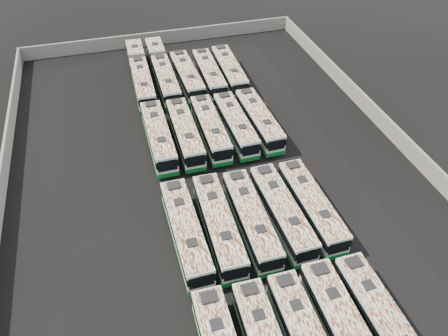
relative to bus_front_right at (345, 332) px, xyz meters
The scene contains 19 objects.
ground 20.24m from the bus_front_right, 101.84° to the left, with size 140.00×140.00×0.00m, color black.
perimeter_wall 20.18m from the bus_front_right, 101.84° to the left, with size 45.20×73.20×2.20m.
bus_front_right is the anchor object (origin of this frame).
bus_front_far_right 3.13m from the bus_front_right, ahead, with size 2.55×11.27×3.16m.
bus_midfront_far_left 15.91m from the bus_front_right, 125.94° to the left, with size 2.62×11.70×3.29m.
bus_midfront_left 14.26m from the bus_front_right, 115.88° to the left, with size 2.71×11.73×3.29m.
bus_midfront_center 13.09m from the bus_front_right, 103.61° to the left, with size 2.54×11.47×3.22m.
bus_midfront_right 12.78m from the bus_front_right, 89.68° to the left, with size 2.70×11.50×3.22m.
bus_midfront_far_right 13.17m from the bus_front_right, 76.16° to the left, with size 2.57×11.32×3.18m.
bus_midback_far_left 29.54m from the bus_front_right, 108.37° to the left, with size 2.49×11.71×3.30m.
bus_midback_left 28.58m from the bus_front_right, 102.46° to the left, with size 2.53×11.53×3.24m.
bus_midback_center 28.15m from the bus_front_right, 96.19° to the left, with size 2.53×11.37×3.20m.
bus_midback_right 27.95m from the bus_front_right, 89.79° to the left, with size 2.54×11.27×3.17m.
bus_midback_far_right 28.21m from the bus_front_right, 83.59° to the left, with size 2.62×11.32×3.17m.
bus_back_far_left 44.75m from the bus_front_right, 101.97° to the left, with size 2.79×17.59×3.18m.
bus_back_left 44.16m from the bus_front_right, 97.94° to the left, with size 2.52×17.51×3.17m.
bus_back_center 41.09m from the bus_front_right, 94.23° to the left, with size 2.68×11.52×3.23m.
bus_back_right 40.82m from the bus_front_right, 89.80° to the left, with size 2.59×11.40×3.20m.
bus_back_far_right 41.04m from the bus_front_right, 85.58° to the left, with size 2.75×11.69×3.28m.
Camera 1 is at (-9.14, -33.19, 32.32)m, focal length 35.00 mm.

